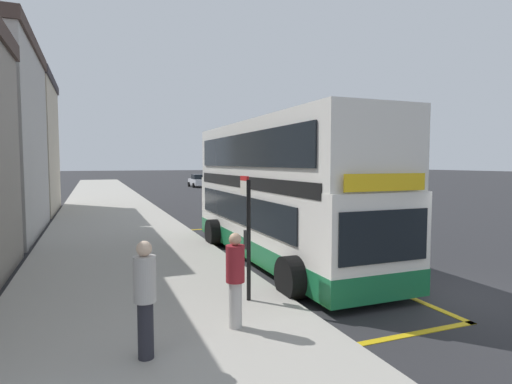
{
  "coord_description": "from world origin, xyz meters",
  "views": [
    {
      "loc": [
        -8.01,
        -6.93,
        3.12
      ],
      "look_at": [
        -2.68,
        6.56,
        2.09
      ],
      "focal_mm": 29.02,
      "sensor_mm": 36.0,
      "label": 1
    }
  ],
  "objects": [
    {
      "name": "parked_car_white_behind",
      "position": [
        4.52,
        44.72,
        0.8
      ],
      "size": [
        2.09,
        4.2,
        1.62
      ],
      "rotation": [
        0.0,
        0.0,
        -0.04
      ],
      "color": "silver",
      "rests_on": "ground"
    },
    {
      "name": "bus_stop_sign",
      "position": [
        -4.93,
        1.38,
        1.72
      ],
      "size": [
        0.09,
        0.51,
        2.69
      ],
      "color": "black",
      "rests_on": "pavement_near"
    },
    {
      "name": "pavement_near",
      "position": [
        -7.0,
        32.0,
        0.07
      ],
      "size": [
        6.0,
        76.0,
        0.14
      ],
      "primitive_type": "cube",
      "color": "#A39E93",
      "rests_on": "ground"
    },
    {
      "name": "pedestrian_further_back",
      "position": [
        -5.67,
        -0.01,
        1.08
      ],
      "size": [
        0.34,
        0.34,
        1.73
      ],
      "color": "#B7B2AD",
      "rests_on": "pavement_near"
    },
    {
      "name": "double_decker_bus",
      "position": [
        -2.46,
        5.07,
        2.06
      ],
      "size": [
        3.25,
        10.33,
        4.4
      ],
      "color": "white",
      "rests_on": "ground"
    },
    {
      "name": "bus_bay_markings",
      "position": [
        -2.58,
        5.31,
        0.01
      ],
      "size": [
        2.84,
        13.14,
        0.01
      ],
      "color": "gold",
      "rests_on": "ground"
    },
    {
      "name": "pedestrian_waiting_near_sign",
      "position": [
        -7.32,
        -0.63,
        1.13
      ],
      "size": [
        0.34,
        0.34,
        1.81
      ],
      "color": "#26262D",
      "rests_on": "pavement_near"
    },
    {
      "name": "ground_plane",
      "position": [
        0.0,
        32.0,
        0.0
      ],
      "size": [
        260.0,
        260.0,
        0.0
      ],
      "primitive_type": "plane",
      "color": "#28282B"
    }
  ]
}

